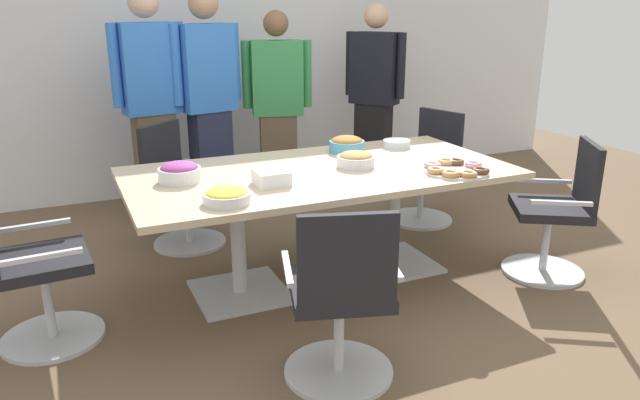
# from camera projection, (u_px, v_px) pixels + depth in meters

# --- Properties ---
(ground_plane) EXTENTS (10.00, 10.00, 0.01)m
(ground_plane) POSITION_uv_depth(u_px,v_px,m) (320.00, 279.00, 4.01)
(ground_plane) COLOR brown
(back_wall) EXTENTS (8.00, 0.10, 2.80)m
(back_wall) POSITION_uv_depth(u_px,v_px,m) (216.00, 42.00, 5.66)
(back_wall) COLOR white
(back_wall) RESTS_ON ground
(conference_table) EXTENTS (2.40, 1.20, 0.75)m
(conference_table) POSITION_uv_depth(u_px,v_px,m) (320.00, 189.00, 3.82)
(conference_table) COLOR #CCB793
(conference_table) RESTS_ON ground
(office_chair_0) EXTENTS (0.67, 0.67, 0.91)m
(office_chair_0) POSITION_uv_depth(u_px,v_px,m) (341.00, 304.00, 2.80)
(office_chair_0) COLOR silver
(office_chair_0) RESTS_ON ground
(office_chair_1) EXTENTS (0.74, 0.74, 0.91)m
(office_chair_1) POSITION_uv_depth(u_px,v_px,m) (557.00, 217.00, 3.97)
(office_chair_1) COLOR silver
(office_chair_1) RESTS_ON ground
(office_chair_2) EXTENTS (0.67, 0.67, 0.91)m
(office_chair_2) POSITION_uv_depth(u_px,v_px,m) (426.00, 173.00, 5.00)
(office_chair_2) COLOR silver
(office_chair_2) RESTS_ON ground
(office_chair_3) EXTENTS (0.76, 0.76, 0.91)m
(office_chair_3) POSITION_uv_depth(u_px,v_px,m) (181.00, 192.00, 4.49)
(office_chair_3) COLOR silver
(office_chair_3) RESTS_ON ground
(office_chair_4) EXTENTS (0.58, 0.58, 0.91)m
(office_chair_4) POSITION_uv_depth(u_px,v_px,m) (32.00, 273.00, 3.14)
(office_chair_4) COLOR silver
(office_chair_4) RESTS_ON ground
(person_standing_0) EXTENTS (0.61, 0.29, 1.88)m
(person_standing_0) POSITION_uv_depth(u_px,v_px,m) (152.00, 102.00, 4.84)
(person_standing_0) COLOR brown
(person_standing_0) RESTS_ON ground
(person_standing_1) EXTENTS (0.61, 0.31, 1.87)m
(person_standing_1) POSITION_uv_depth(u_px,v_px,m) (209.00, 100.00, 5.01)
(person_standing_1) COLOR #232842
(person_standing_1) RESTS_ON ground
(person_standing_2) EXTENTS (0.61, 0.32, 1.70)m
(person_standing_2) POSITION_uv_depth(u_px,v_px,m) (278.00, 106.00, 5.32)
(person_standing_2) COLOR brown
(person_standing_2) RESTS_ON ground
(person_standing_3) EXTENTS (0.44, 0.54, 1.76)m
(person_standing_3) POSITION_uv_depth(u_px,v_px,m) (374.00, 95.00, 5.74)
(person_standing_3) COLOR black
(person_standing_3) RESTS_ON ground
(snack_bowl_candy_mix) EXTENTS (0.25, 0.25, 0.12)m
(snack_bowl_candy_mix) POSITION_uv_depth(u_px,v_px,m) (180.00, 172.00, 3.51)
(snack_bowl_candy_mix) COLOR white
(snack_bowl_candy_mix) RESTS_ON conference_table
(snack_bowl_chips_yellow) EXTENTS (0.25, 0.25, 0.08)m
(snack_bowl_chips_yellow) POSITION_uv_depth(u_px,v_px,m) (227.00, 196.00, 3.14)
(snack_bowl_chips_yellow) COLOR white
(snack_bowl_chips_yellow) RESTS_ON conference_table
(snack_bowl_cookies) EXTENTS (0.24, 0.24, 0.10)m
(snack_bowl_cookies) POSITION_uv_depth(u_px,v_px,m) (356.00, 159.00, 3.83)
(snack_bowl_cookies) COLOR white
(snack_bowl_cookies) RESTS_ON conference_table
(snack_bowl_pretzels) EXTENTS (0.25, 0.25, 0.12)m
(snack_bowl_pretzels) POSITION_uv_depth(u_px,v_px,m) (347.00, 144.00, 4.22)
(snack_bowl_pretzels) COLOR #4C9EC6
(snack_bowl_pretzels) RESTS_ON conference_table
(donut_platter) EXTENTS (0.41, 0.41, 0.04)m
(donut_platter) POSITION_uv_depth(u_px,v_px,m) (455.00, 169.00, 3.72)
(donut_platter) COLOR white
(donut_platter) RESTS_ON conference_table
(plate_stack) EXTENTS (0.20, 0.20, 0.05)m
(plate_stack) POSITION_uv_depth(u_px,v_px,m) (397.00, 144.00, 4.37)
(plate_stack) COLOR white
(plate_stack) RESTS_ON conference_table
(napkin_pile) EXTENTS (0.19, 0.19, 0.08)m
(napkin_pile) POSITION_uv_depth(u_px,v_px,m) (271.00, 178.00, 3.45)
(napkin_pile) COLOR white
(napkin_pile) RESTS_ON conference_table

